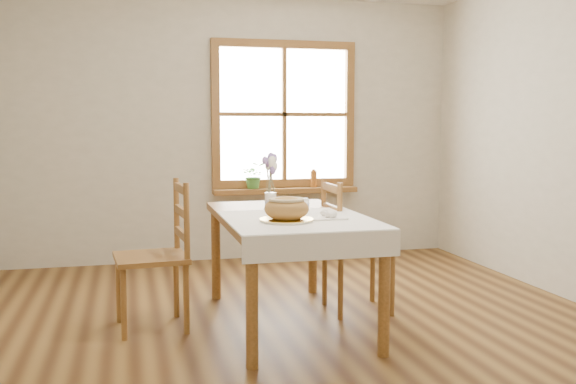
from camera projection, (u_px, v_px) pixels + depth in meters
name	position (u px, v px, depth m)	size (l,w,h in m)	color
ground	(299.00, 337.00, 4.08)	(5.00, 5.00, 0.00)	brown
room_walls	(300.00, 65.00, 3.90)	(4.60, 5.10, 2.65)	beige
window	(284.00, 114.00, 6.43)	(1.46, 0.08, 1.46)	#98622F
window_sill	(286.00, 190.00, 6.45)	(1.46, 0.20, 0.05)	#98622F
dining_table	(288.00, 227.00, 4.30)	(0.90, 1.60, 0.75)	#98622F
table_linen	(300.00, 220.00, 4.00)	(0.91, 0.99, 0.01)	white
chair_left	(151.00, 255.00, 4.22)	(0.46, 0.48, 0.98)	#98622F
chair_right	(358.00, 246.00, 4.63)	(0.45, 0.47, 0.96)	#98622F
bread_plate	(287.00, 220.00, 3.90)	(0.32, 0.32, 0.02)	white
bread_loaf	(287.00, 207.00, 3.89)	(0.27, 0.27, 0.15)	#B3823F
egg_napkin	(325.00, 218.00, 4.03)	(0.24, 0.20, 0.01)	white
eggs	(325.00, 213.00, 4.03)	(0.19, 0.17, 0.04)	white
salt_shaker	(288.00, 204.00, 4.36)	(0.05, 0.05, 0.10)	white
pepper_shaker	(306.00, 204.00, 4.39)	(0.05, 0.05, 0.09)	white
flower_vase	(270.00, 200.00, 4.69)	(0.09, 0.09, 0.09)	white
lavender_bouquet	(270.00, 174.00, 4.67)	(0.15, 0.15, 0.28)	#7C60AB
potted_plant	(254.00, 178.00, 6.35)	(0.24, 0.26, 0.20)	#3D7C31
amber_bottle	(314.00, 178.00, 6.50)	(0.07, 0.07, 0.19)	#97531B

